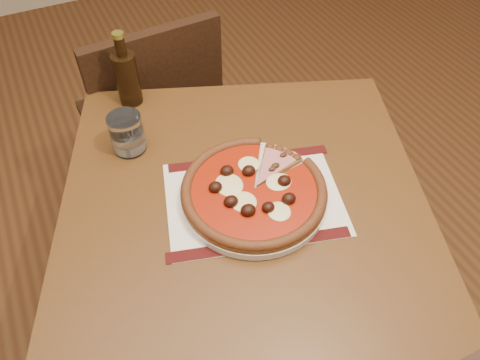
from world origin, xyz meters
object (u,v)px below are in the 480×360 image
at_px(bottle, 127,76).
at_px(water_glass, 127,133).
at_px(chair_far, 154,116).
at_px(table, 244,222).
at_px(plate, 254,196).
at_px(pizza, 254,190).

bearing_deg(bottle, water_glass, -108.20).
bearing_deg(chair_far, table, 88.59).
height_order(table, water_glass, water_glass).
bearing_deg(plate, table, 127.19).
xyz_separation_m(table, bottle, (-0.13, 0.43, 0.18)).
xyz_separation_m(table, water_glass, (-0.18, 0.25, 0.15)).
relative_size(pizza, bottle, 1.56).
height_order(table, bottle, bottle).
bearing_deg(water_glass, chair_far, 68.16).
height_order(table, plate, plate).
distance_m(table, pizza, 0.13).
xyz_separation_m(pizza, bottle, (-0.14, 0.45, 0.05)).
xyz_separation_m(pizza, water_glass, (-0.20, 0.27, 0.02)).
distance_m(table, water_glass, 0.35).
relative_size(plate, pizza, 1.01).
distance_m(table, bottle, 0.48).
xyz_separation_m(table, pizza, (0.01, -0.02, 0.13)).
bearing_deg(chair_far, plate, 89.77).
relative_size(table, bottle, 5.09).
distance_m(chair_far, water_glass, 0.51).
distance_m(table, plate, 0.11).
relative_size(chair_far, water_glass, 9.01).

